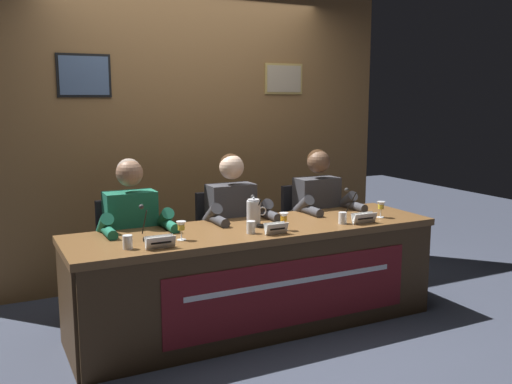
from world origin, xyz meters
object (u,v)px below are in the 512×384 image
water_cup_left (128,243)px  chair_center (225,250)px  juice_glass_left (181,227)px  nameplate_center (276,228)px  microphone_left (145,228)px  chair_right (309,239)px  panelist_center (235,221)px  panelist_left (134,232)px  water_cup_right (343,219)px  microphone_right (353,208)px  juice_glass_right (381,206)px  chair_left (128,262)px  conference_table (263,263)px  water_cup_center (251,228)px  juice_glass_center (284,218)px  water_pitcher_central (254,213)px  nameplate_left (160,242)px  microphone_center (258,216)px  nameplate_right (364,218)px  panelist_right (322,212)px

water_cup_left → chair_center: 1.26m
juice_glass_left → nameplate_center: juice_glass_left is taller
microphone_left → chair_right: bearing=19.4°
panelist_center → nameplate_center: size_ratio=7.64×
panelist_left → water_cup_right: size_ratio=14.31×
chair_center → panelist_center: size_ratio=0.73×
panelist_center → microphone_right: 0.90m
chair_right → juice_glass_right: bearing=-73.7°
microphone_right → chair_left: bearing=159.5°
juice_glass_right → water_cup_right: (-0.39, -0.05, -0.05)m
juice_glass_right → panelist_left: bearing=164.2°
conference_table → chair_right: size_ratio=2.99×
chair_center → water_cup_center: bearing=-99.5°
juice_glass_left → juice_glass_center: (0.72, -0.06, 0.00)m
microphone_left → water_pitcher_central: size_ratio=1.03×
nameplate_left → juice_glass_right: size_ratio=1.46×
nameplate_center → microphone_left: bearing=162.7°
water_cup_left → panelist_center: size_ratio=0.07×
juice_glass_left → microphone_center: microphone_center is taller
nameplate_right → chair_center: bearing=132.8°
panelist_right → water_pitcher_central: 0.85m
juice_glass_left → water_cup_center: juice_glass_left is taller
microphone_center → nameplate_center: bearing=-89.7°
conference_table → juice_glass_left: (-0.60, -0.02, 0.33)m
juice_glass_left → panelist_left: bearing=111.1°
microphone_center → juice_glass_right: microphone_center is taller
panelist_center → juice_glass_right: panelist_center is taller
nameplate_right → chair_left: bearing=152.2°
water_cup_left → microphone_right: microphone_right is taller
chair_right → water_pitcher_central: water_pitcher_central is taller
microphone_left → conference_table: bearing=-6.9°
water_pitcher_central → microphone_center: bearing=-65.0°
chair_right → water_cup_right: size_ratio=10.46×
panelist_left → chair_center: panelist_left is taller
panelist_left → juice_glass_left: size_ratio=9.81×
water_cup_center → microphone_left: bearing=166.9°
nameplate_center → panelist_right: (0.77, 0.62, -0.07)m
juice_glass_left → juice_glass_right: same height
water_cup_right → juice_glass_right: bearing=7.0°
nameplate_left → panelist_center: (0.78, 0.62, -0.07)m
chair_left → nameplate_left: (0.00, -0.82, 0.34)m
chair_center → panelist_center: panelist_center is taller
microphone_center → panelist_right: 0.85m
microphone_left → microphone_center: size_ratio=1.00×
juice_glass_right → microphone_right: bearing=150.0°
nameplate_right → juice_glass_right: 0.27m
water_cup_center → panelist_right: 1.05m
conference_table → nameplate_center: bearing=-83.6°
juice_glass_center → panelist_left: bearing=149.2°
nameplate_right → panelist_right: bearing=86.7°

